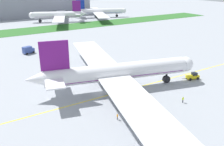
% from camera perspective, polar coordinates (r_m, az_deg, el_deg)
% --- Properties ---
extents(ground_plane, '(600.00, 600.00, 0.00)m').
position_cam_1_polar(ground_plane, '(72.07, -2.66, -4.61)').
color(ground_plane, '#9399A0').
rests_on(ground_plane, ground).
extents(apron_taxi_line, '(280.00, 0.36, 0.01)m').
position_cam_1_polar(apron_taxi_line, '(70.19, -1.69, -5.32)').
color(apron_taxi_line, yellow).
rests_on(apron_taxi_line, ground).
extents(grass_median_strip, '(320.00, 24.00, 0.10)m').
position_cam_1_polar(grass_median_strip, '(167.42, -20.76, 8.81)').
color(grass_median_strip, '#2D6628').
rests_on(grass_median_strip, ground).
extents(airliner_foreground, '(50.04, 81.03, 15.95)m').
position_cam_1_polar(airliner_foreground, '(72.36, 0.86, 0.17)').
color(airliner_foreground, white).
rests_on(airliner_foreground, ground).
extents(pushback_tug, '(6.04, 3.15, 2.26)m').
position_cam_1_polar(pushback_tug, '(85.61, 18.04, -0.70)').
color(pushback_tug, yellow).
rests_on(pushback_tug, ground).
extents(ground_crew_wingwalker_port, '(0.34, 0.53, 1.56)m').
position_cam_1_polar(ground_crew_wingwalker_port, '(58.73, 1.24, -9.85)').
color(ground_crew_wingwalker_port, black).
rests_on(ground_crew_wingwalker_port, ground).
extents(ground_crew_marshaller_front, '(0.60, 0.30, 1.72)m').
position_cam_1_polar(ground_crew_marshaller_front, '(68.81, 15.97, -5.78)').
color(ground_crew_marshaller_front, black).
rests_on(ground_crew_marshaller_front, ground).
extents(service_truck_baggage_loader, '(5.39, 3.70, 3.23)m').
position_cam_1_polar(service_truck_baggage_loader, '(115.64, -18.67, 5.04)').
color(service_truck_baggage_loader, '#33478C').
rests_on(service_truck_baggage_loader, ground).
extents(parked_airliner_far_left, '(40.93, 65.20, 15.74)m').
position_cam_1_polar(parked_airliner_far_left, '(198.07, -12.20, 12.88)').
color(parked_airliner_far_left, white).
rests_on(parked_airliner_far_left, ground).
extents(parked_airliner_far_centre, '(44.61, 72.72, 14.71)m').
position_cam_1_polar(parked_airliner_far_centre, '(218.45, -3.01, 13.91)').
color(parked_airliner_far_centre, white).
rests_on(parked_airliner_far_centre, ground).
extents(terminal_building, '(106.62, 20.00, 18.00)m').
position_cam_1_polar(terminal_building, '(231.76, -18.46, 14.31)').
color(terminal_building, gray).
rests_on(terminal_building, ground).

